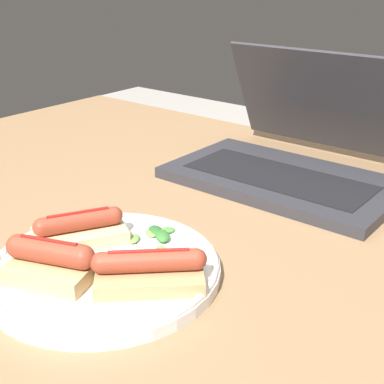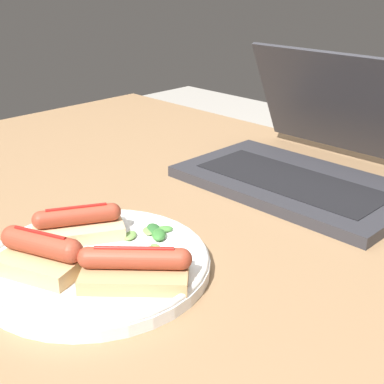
{
  "view_description": "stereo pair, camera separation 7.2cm",
  "coord_description": "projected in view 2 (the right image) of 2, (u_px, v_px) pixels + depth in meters",
  "views": [
    {
      "loc": [
        0.52,
        -0.57,
        1.04
      ],
      "look_at": [
        0.11,
        -0.05,
        0.76
      ],
      "focal_mm": 50.0,
      "sensor_mm": 36.0,
      "label": 1
    },
    {
      "loc": [
        0.57,
        -0.52,
        1.04
      ],
      "look_at": [
        0.11,
        -0.05,
        0.76
      ],
      "focal_mm": 50.0,
      "sensor_mm": 36.0,
      "label": 2
    }
  ],
  "objects": [
    {
      "name": "desk",
      "position": [
        170.0,
        237.0,
        0.87
      ],
      "size": [
        1.27,
        0.88,
        0.7
      ],
      "color": "#93704C",
      "rests_on": "ground_plane"
    },
    {
      "name": "salad_pile",
      "position": [
        153.0,
        233.0,
        0.7
      ],
      "size": [
        0.07,
        0.07,
        0.01
      ],
      "color": "#2D662D",
      "rests_on": "plate"
    },
    {
      "name": "sausage_toast_right",
      "position": [
        43.0,
        254.0,
        0.62
      ],
      "size": [
        0.12,
        0.1,
        0.05
      ],
      "rotation": [
        0.0,
        0.0,
        0.36
      ],
      "color": "tan",
      "rests_on": "plate"
    },
    {
      "name": "sausage_toast_middle",
      "position": [
        78.0,
        224.0,
        0.69
      ],
      "size": [
        0.11,
        0.13,
        0.04
      ],
      "rotation": [
        0.0,
        0.0,
        4.21
      ],
      "color": "#D6B784",
      "rests_on": "plate"
    },
    {
      "name": "sausage_toast_left",
      "position": [
        135.0,
        267.0,
        0.59
      ],
      "size": [
        0.13,
        0.13,
        0.04
      ],
      "rotation": [
        0.0,
        0.0,
        0.76
      ],
      "color": "tan",
      "rests_on": "plate"
    },
    {
      "name": "laptop",
      "position": [
        311.0,
        160.0,
        0.9
      ],
      "size": [
        0.38,
        0.31,
        0.21
      ],
      "color": "#2D2D33",
      "rests_on": "desk"
    },
    {
      "name": "plate",
      "position": [
        96.0,
        263.0,
        0.64
      ],
      "size": [
        0.28,
        0.28,
        0.02
      ],
      "color": "white",
      "rests_on": "desk"
    }
  ]
}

